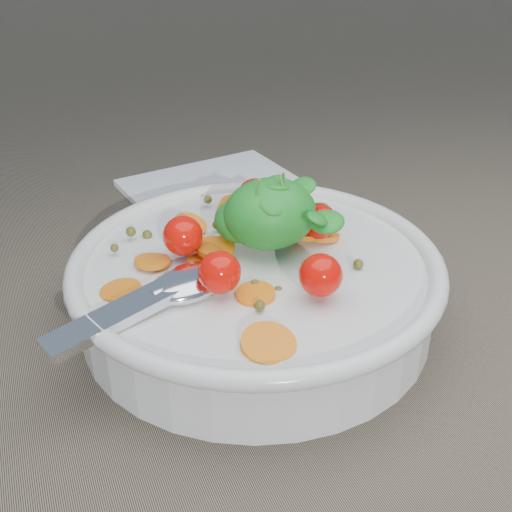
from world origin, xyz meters
name	(u,v)px	position (x,y,z in m)	size (l,w,h in m)	color
ground	(240,298)	(0.00, 0.00, 0.00)	(6.00, 6.00, 0.00)	#786B56
bowl	(256,282)	(0.00, -0.03, 0.03)	(0.30, 0.28, 0.12)	silver
napkin	(219,191)	(0.05, 0.20, 0.00)	(0.18, 0.16, 0.01)	white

